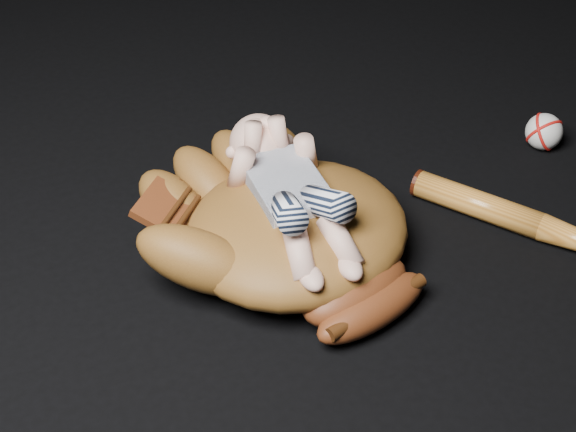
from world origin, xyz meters
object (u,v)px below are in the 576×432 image
Objects in this scene: baseball at (544,132)px; newborn_baby at (294,192)px; baseball_glove at (296,222)px; baseball_bat at (558,233)px.

newborn_baby is at bearing -169.72° from baseball.
baseball_glove is 0.05m from newborn_baby.
baseball_bat is at bearing -33.31° from baseball_glove.
newborn_baby is at bearing 90.71° from baseball_glove.
baseball_glove is 1.39× the size of newborn_baby.
newborn_baby is 0.74× the size of baseball_bat.
baseball_bat is 7.29× the size of baseball.
baseball is (0.14, 0.23, 0.01)m from baseball_bat.
newborn_baby is (-0.00, 0.01, 0.05)m from baseball_glove.
baseball is (0.53, 0.10, -0.10)m from newborn_baby.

